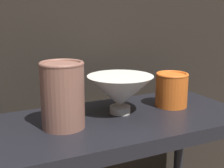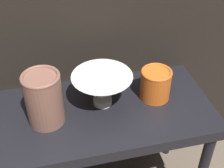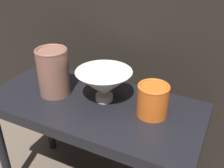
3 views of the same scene
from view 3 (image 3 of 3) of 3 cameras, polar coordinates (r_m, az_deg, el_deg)
The scene contains 5 objects.
table at distance 0.97m, azimuth -4.12°, elevation -6.88°, with size 0.78×0.37×0.47m.
couch_backdrop at distance 1.33m, azimuth 6.17°, elevation 4.68°, with size 1.73×0.50×0.87m.
bowl at distance 0.91m, azimuth -1.76°, elevation 0.10°, with size 0.20×0.20×0.11m.
vase_textured_left at distance 0.97m, azimuth -12.66°, elevation 2.76°, with size 0.12×0.12×0.18m.
vase_colorful_right at distance 0.85m, azimuth 8.87°, elevation -3.35°, with size 0.10×0.10×0.11m.
Camera 3 is at (0.41, -0.67, 0.97)m, focal length 42.00 mm.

